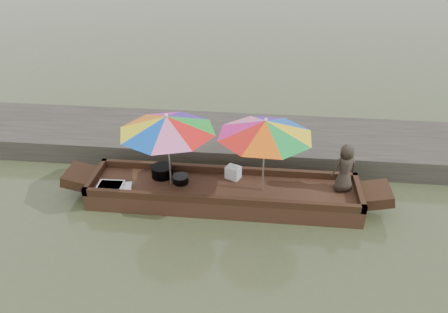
# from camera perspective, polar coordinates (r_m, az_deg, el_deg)

# --- Properties ---
(water) EXTENTS (80.00, 80.00, 0.00)m
(water) POSITION_cam_1_polar(r_m,az_deg,el_deg) (8.91, -0.07, -5.91)
(water) COLOR #424E33
(water) RESTS_ON ground
(dock) EXTENTS (22.00, 2.20, 0.50)m
(dock) POSITION_cam_1_polar(r_m,az_deg,el_deg) (10.64, 1.22, 2.10)
(dock) COLOR #2D2B26
(dock) RESTS_ON ground
(boat_hull) EXTENTS (5.36, 1.20, 0.35)m
(boat_hull) POSITION_cam_1_polar(r_m,az_deg,el_deg) (8.81, -0.07, -4.98)
(boat_hull) COLOR black
(boat_hull) RESTS_ON water
(cooking_pot) EXTENTS (0.44, 0.44, 0.23)m
(cooking_pot) POSITION_cam_1_polar(r_m,az_deg,el_deg) (9.09, -8.09, -1.93)
(cooking_pot) COLOR black
(cooking_pot) RESTS_ON boat_hull
(tray_crayfish) EXTENTS (0.52, 0.37, 0.09)m
(tray_crayfish) POSITION_cam_1_polar(r_m,az_deg,el_deg) (8.94, -14.59, -3.78)
(tray_crayfish) COLOR silver
(tray_crayfish) RESTS_ON boat_hull
(tray_scallop) EXTENTS (0.58, 0.46, 0.06)m
(tray_scallop) POSITION_cam_1_polar(r_m,az_deg,el_deg) (8.87, -13.65, -4.08)
(tray_scallop) COLOR silver
(tray_scallop) RESTS_ON boat_hull
(charcoal_grill) EXTENTS (0.31, 0.31, 0.15)m
(charcoal_grill) POSITION_cam_1_polar(r_m,az_deg,el_deg) (8.85, -5.68, -3.01)
(charcoal_grill) COLOR black
(charcoal_grill) RESTS_ON boat_hull
(supply_bag) EXTENTS (0.35, 0.32, 0.26)m
(supply_bag) POSITION_cam_1_polar(r_m,az_deg,el_deg) (8.93, 1.21, -2.10)
(supply_bag) COLOR silver
(supply_bag) RESTS_ON boat_hull
(vendor) EXTENTS (0.57, 0.47, 1.00)m
(vendor) POSITION_cam_1_polar(r_m,az_deg,el_deg) (8.69, 15.52, -1.44)
(vendor) COLOR #2F2720
(vendor) RESTS_ON boat_hull
(umbrella_bow) EXTENTS (2.02, 2.02, 1.55)m
(umbrella_bow) POSITION_cam_1_polar(r_m,az_deg,el_deg) (8.47, -7.24, 0.78)
(umbrella_bow) COLOR green
(umbrella_bow) RESTS_ON boat_hull
(umbrella_stern) EXTENTS (2.40, 2.40, 1.55)m
(umbrella_stern) POSITION_cam_1_polar(r_m,az_deg,el_deg) (8.26, 5.24, 0.12)
(umbrella_stern) COLOR yellow
(umbrella_stern) RESTS_ON boat_hull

